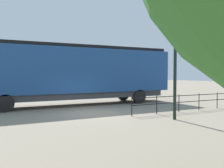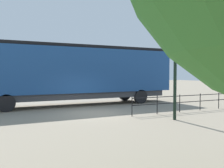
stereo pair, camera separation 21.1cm
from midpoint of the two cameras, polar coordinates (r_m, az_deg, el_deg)
name	(u,v)px [view 2 (the right image)]	position (r m, az deg, el deg)	size (l,w,h in m)	color
ground_plane	(93,113)	(14.99, -3.95, -6.67)	(120.00, 120.00, 0.00)	gray
locomotive	(82,72)	(18.83, -6.54, 2.69)	(2.85, 15.34, 4.44)	navy
lamp_post	(176,31)	(13.19, 14.88, 11.76)	(0.47, 0.47, 6.86)	black
platform_fence	(200,99)	(16.99, 20.00, -3.36)	(0.05, 10.30, 1.08)	black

